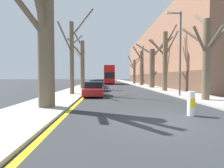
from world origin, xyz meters
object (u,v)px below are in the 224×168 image
object	(u,v)px
street_tree_left_0	(45,40)
parked_car_2	(99,84)
street_tree_left_1	(72,55)
street_tree_right_1	(165,58)
double_decker_bus	(109,74)
street_tree_left_2	(82,62)
street_tree_right_2	(152,66)
parked_car_0	(94,89)
street_tree_right_4	(135,70)
parked_car_3	(100,83)
traffic_bollard	(191,104)
street_tree_right_3	(141,67)
parked_car_1	(97,86)
lamp_post	(179,49)
street_tree_right_0	(206,56)

from	to	relation	value
street_tree_left_0	parked_car_2	bearing A→B (deg)	83.11
street_tree_left_0	street_tree_left_1	distance (m)	7.67
street_tree_left_0	parked_car_2	size ratio (longest dim) A/B	1.81
street_tree_left_0	street_tree_right_1	distance (m)	15.56
double_decker_bus	street_tree_right_1	bearing A→B (deg)	-75.63
street_tree_left_2	double_decker_bus	size ratio (longest dim) A/B	0.72
street_tree_right_1	street_tree_right_2	world-z (taller)	street_tree_right_1
street_tree_left_0	double_decker_bus	size ratio (longest dim) A/B	0.64
street_tree_left_2	parked_car_0	world-z (taller)	street_tree_left_2
street_tree_right_4	double_decker_bus	world-z (taller)	street_tree_right_4
street_tree_right_4	street_tree_left_2	bearing A→B (deg)	-120.96
street_tree_right_2	parked_car_3	size ratio (longest dim) A/B	1.69
parked_car_2	traffic_bollard	xyz separation A→B (m)	(4.96, -20.80, -0.09)
street_tree_right_3	parked_car_1	distance (m)	15.88
parked_car_0	lamp_post	size ratio (longest dim) A/B	0.56
double_decker_bus	traffic_bollard	size ratio (longest dim) A/B	10.05
parked_car_3	traffic_bollard	distance (m)	26.66
street_tree_left_0	street_tree_left_2	world-z (taller)	street_tree_left_2
street_tree_left_1	street_tree_right_4	size ratio (longest dim) A/B	1.00
street_tree_right_0	street_tree_right_3	distance (m)	23.07
street_tree_left_0	double_decker_bus	xyz separation A→B (m)	(4.39, 35.78, -1.23)
street_tree_right_2	street_tree_right_3	world-z (taller)	street_tree_right_3
street_tree_left_0	parked_car_2	distance (m)	19.24
lamp_post	parked_car_3	bearing A→B (deg)	112.61
street_tree_right_3	parked_car_0	bearing A→B (deg)	-114.06
street_tree_right_2	parked_car_2	xyz separation A→B (m)	(-8.64, 0.78, -2.97)
lamp_post	traffic_bollard	size ratio (longest dim) A/B	6.80
traffic_bollard	parked_car_3	bearing A→B (deg)	100.72
street_tree_right_1	lamp_post	world-z (taller)	street_tree_right_1
parked_car_0	parked_car_3	bearing A→B (deg)	90.00
street_tree_right_0	street_tree_right_4	xyz separation A→B (m)	(0.14, 31.34, 0.24)
lamp_post	street_tree_right_4	bearing A→B (deg)	88.26
street_tree_left_2	street_tree_right_1	distance (m)	11.66
street_tree_right_1	parked_car_3	size ratio (longest dim) A/B	1.83
street_tree_left_1	street_tree_left_2	size ratio (longest dim) A/B	0.98
street_tree_right_4	parked_car_0	distance (m)	28.87
street_tree_right_1	street_tree_right_4	xyz separation A→B (m)	(0.19, 22.77, -0.48)
parked_car_1	double_decker_bus	bearing A→B (deg)	84.74
street_tree_right_0	parked_car_3	size ratio (longest dim) A/B	1.56
street_tree_left_2	parked_car_1	bearing A→B (deg)	-52.53
street_tree_right_1	street_tree_right_2	size ratio (longest dim) A/B	1.08
street_tree_left_2	traffic_bollard	xyz separation A→B (m)	(7.31, -17.88, -3.40)
street_tree_left_2	street_tree_right_2	distance (m)	11.20
street_tree_left_1	parked_car_0	world-z (taller)	street_tree_left_1
street_tree_left_0	parked_car_1	size ratio (longest dim) A/B	1.72
parked_car_2	double_decker_bus	bearing A→B (deg)	82.90
street_tree_left_2	street_tree_right_1	size ratio (longest dim) A/B	1.00
street_tree_right_0	parked_car_0	xyz separation A→B (m)	(-8.43, 3.92, -2.72)
traffic_bollard	parked_car_0	bearing A→B (deg)	119.82
street_tree_right_0	parked_car_3	world-z (taller)	street_tree_right_0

